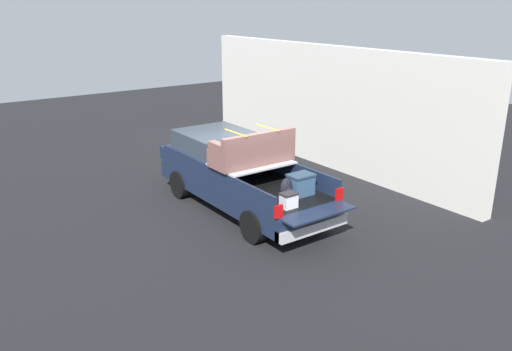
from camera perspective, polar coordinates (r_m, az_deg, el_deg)
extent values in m
plane|color=black|center=(13.61, -1.48, -3.74)|extent=(40.00, 40.00, 0.00)
cube|color=#162138|center=(13.39, -1.50, -1.34)|extent=(5.50, 1.92, 0.49)
cube|color=black|center=(12.39, 1.63, -1.73)|extent=(2.80, 1.80, 0.04)
cube|color=#162138|center=(11.80, -1.96, -1.60)|extent=(2.80, 0.06, 0.50)
cube|color=#162138|center=(12.87, 4.93, 0.08)|extent=(2.80, 0.06, 0.50)
cube|color=#162138|center=(13.36, -1.93, 0.85)|extent=(0.06, 1.80, 0.50)
cube|color=#162138|center=(11.20, 6.85, -4.13)|extent=(0.55, 1.80, 0.04)
cube|color=#B2B2B7|center=(12.82, -0.46, 1.35)|extent=(1.25, 1.92, 0.04)
cube|color=#162138|center=(14.32, -4.58, 2.02)|extent=(2.30, 1.92, 0.50)
cube|color=#2D3842|center=(14.10, -4.41, 3.86)|extent=(1.94, 1.76, 0.50)
cube|color=#162138|center=(15.46, -7.19, 2.95)|extent=(0.40, 1.82, 0.38)
cube|color=#B2B2B7|center=(11.46, 6.25, -5.68)|extent=(0.24, 1.92, 0.24)
cube|color=red|center=(10.78, 2.50, -4.00)|extent=(0.06, 0.20, 0.28)
cube|color=red|center=(11.88, 9.19, -2.05)|extent=(0.06, 0.20, 0.28)
cylinder|color=black|center=(14.46, -8.31, -0.94)|extent=(0.76, 0.30, 0.76)
cylinder|color=black|center=(15.30, -2.48, 0.34)|extent=(0.76, 0.30, 0.76)
cylinder|color=black|center=(11.68, -0.20, -5.61)|extent=(0.76, 0.30, 0.76)
cylinder|color=black|center=(12.70, 6.28, -3.67)|extent=(0.76, 0.30, 0.76)
cube|color=#335170|center=(12.07, 4.97, -1.10)|extent=(0.40, 0.55, 0.45)
cube|color=#23394E|center=(11.99, 5.00, 0.04)|extent=(0.44, 0.59, 0.05)
ellipsoid|color=black|center=(11.81, 3.37, -1.41)|extent=(0.20, 0.32, 0.49)
ellipsoid|color=black|center=(11.76, 3.70, -1.89)|extent=(0.09, 0.22, 0.22)
cube|color=white|center=(11.32, 3.63, -2.84)|extent=(0.26, 0.34, 0.30)
cube|color=#262628|center=(11.26, 3.65, -2.03)|extent=(0.28, 0.36, 0.04)
cube|color=brown|center=(12.75, -0.46, 2.33)|extent=(0.82, 2.10, 0.42)
cube|color=brown|center=(12.38, 0.42, 3.81)|extent=(0.16, 2.10, 0.40)
cube|color=brown|center=(12.20, -4.24, 3.09)|extent=(0.58, 0.20, 0.22)
cube|color=brown|center=(13.26, 2.76, 4.38)|extent=(0.58, 0.20, 0.22)
cube|color=yellow|center=(12.33, -2.26, 4.74)|extent=(0.92, 0.03, 0.02)
cube|color=yellow|center=(12.86, 1.25, 5.33)|extent=(0.92, 0.03, 0.02)
cube|color=silver|center=(17.15, 7.62, 7.60)|extent=(11.96, 0.36, 3.90)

